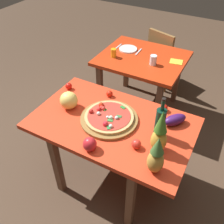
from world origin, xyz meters
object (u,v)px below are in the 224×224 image
Objects in this scene: dining_chair at (163,56)px; bell_pepper at (90,144)px; napkin_folded at (176,62)px; drinking_glass_juice at (114,53)px; knife_utensil at (139,52)px; wine_bottle at (160,122)px; melon at (69,100)px; tomato_by_bottle at (69,86)px; pineapple_left at (156,157)px; background_table at (142,65)px; pizza_board at (109,119)px; drinking_glass_water at (153,60)px; fork_utensil at (118,47)px; display_table at (112,130)px; dinner_plate at (128,49)px; pizza at (108,116)px; tomato_near_board at (164,108)px; pineapple_right at (160,134)px; tomato_at_corner at (136,144)px; tomato_beside_pepper at (109,94)px; eggplant at (175,120)px.

bell_pepper is at bearing 112.85° from dining_chair.
dining_chair reaches higher than napkin_folded.
drinking_glass_juice reaches higher than knife_utensil.
dining_chair is 1.89m from wine_bottle.
tomato_by_bottle is at bearing 127.53° from melon.
background_table is at bearing 115.85° from pineapple_left.
background_table is 1.02m from tomato_by_bottle.
knife_utensil is at bearing 102.75° from pizza_board.
pineapple_left is at bearing -68.32° from drinking_glass_water.
dining_chair is at bearing 54.63° from fork_utensil.
background_table is 1.29m from wine_bottle.
dinner_plate reaches higher than display_table.
pizza is 0.49m from tomato_near_board.
pineapple_left is 0.84× the size of pineapple_right.
pineapple_right reaches higher than tomato_by_bottle.
tomato_near_board is at bearing -56.18° from background_table.
drinking_glass_water is at bearing -140.12° from napkin_folded.
background_table is at bearing 123.82° from tomato_near_board.
display_table is 18.39× the size of tomato_at_corner.
knife_utensil is at bearing 178.13° from napkin_folded.
pineapple_left is at bearing -31.14° from display_table.
tomato_at_corner is (0.70, -0.15, -0.04)m from melon.
melon is at bearing 173.81° from pineapple_right.
pineapple_right is (0.59, -1.91, 0.43)m from dining_chair.
pineapple_left reaches higher than tomato_beside_pepper.
pineapple_left is 1.73× the size of fork_utensil.
bell_pepper is at bearing -68.72° from drinking_glass_juice.
drinking_glass_juice is at bearing -173.46° from drinking_glass_water.
tomato_beside_pepper is at bearing -65.05° from fork_utensil.
tomato_beside_pepper is (0.03, -0.86, 0.14)m from background_table.
pizza_board is 0.53m from eggplant.
background_table is at bearing 68.47° from tomato_by_bottle.
drinking_glass_water is 0.49× the size of dinner_plate.
wine_bottle is 2.30× the size of melon.
tomato_by_bottle is at bearing -95.30° from drinking_glass_juice.
dining_chair reaches higher than background_table.
dining_chair is 5.47× the size of melon.
wine_bottle reaches higher than tomato_near_board.
drinking_glass_water is (-0.01, 1.04, 0.01)m from pizza.
pineapple_left is at bearing -53.17° from fork_utensil.
bell_pepper is 1.42m from drinking_glass_juice.
eggplant is (0.49, 0.21, 0.00)m from pizza.
tomato_by_bottle reaches higher than display_table.
tomato_beside_pepper is 0.98m from dinner_plate.
knife_utensil is at bearing 74.66° from tomato_by_bottle.
background_table is 0.40m from napkin_folded.
drinking_glass_water is at bearing -38.20° from knife_utensil.
pineapple_right is at bearing -62.61° from background_table.
dining_chair is 4.25× the size of eggplant.
dining_chair is at bearing 66.20° from drinking_glass_juice.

